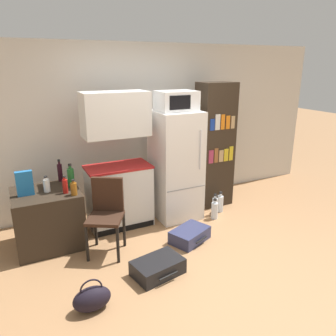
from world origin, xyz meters
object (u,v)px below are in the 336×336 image
handbag (92,299)px  water_bottle_middle (215,210)px  bottle_wine_dark (60,172)px  bowl (25,185)px  bottle_ketchup_red (65,186)px  bookshelf (214,146)px  microwave (176,101)px  suitcase_small_flat (158,267)px  bottle_amber_beer (74,189)px  bottle_green_tall (71,177)px  kitchen_hutch (118,168)px  chair (107,209)px  refrigerator (176,165)px  bottle_milk_white (47,185)px  water_bottle_front (220,203)px  side_table (48,218)px  water_bottle_back (215,206)px  cereal_box (25,183)px  suitcase_large_flat (190,235)px

handbag → water_bottle_middle: 2.38m
bottle_wine_dark → bowl: 0.46m
bottle_ketchup_red → bookshelf: bearing=8.2°
microwave → suitcase_small_flat: size_ratio=0.90×
bookshelf → bottle_amber_beer: size_ratio=10.08×
microwave → bottle_green_tall: microwave is taller
kitchen_hutch → chair: bearing=-120.5°
bottle_amber_beer → bottle_wine_dark: (-0.06, 0.58, 0.04)m
bottle_green_tall → chair: 0.65m
bottle_green_tall → suitcase_small_flat: size_ratio=0.51×
refrigerator → microwave: microwave is taller
microwave → handbag: microwave is taller
handbag → bottle_ketchup_red: bearing=88.6°
bottle_wine_dark → bottle_milk_white: bottle_wine_dark is taller
bottle_milk_white → water_bottle_front: size_ratio=0.61×
microwave → kitchen_hutch: bearing=174.5°
side_table → chair: (0.63, -0.47, 0.19)m
bookshelf → water_bottle_back: bookshelf is taller
bowl → kitchen_hutch: bearing=-7.7°
bowl → cereal_box: (-0.01, -0.31, 0.13)m
side_table → bottle_green_tall: (0.33, 0.03, 0.49)m
side_table → suitcase_small_flat: bearing=-51.0°
water_bottle_front → bookshelf: bearing=76.7°
cereal_box → suitcase_small_flat: bearing=-44.8°
bowl → water_bottle_back: (2.58, -0.51, -0.60)m
bottle_wine_dark → suitcase_large_flat: bearing=-36.7°
bottle_ketchup_red → water_bottle_front: bearing=-0.1°
bowl → water_bottle_middle: bearing=-13.8°
bottle_milk_white → cereal_box: cereal_box is taller
side_table → bottle_wine_dark: (0.24, 0.31, 0.49)m
bottle_amber_beer → bottle_ketchup_red: bearing=126.4°
kitchen_hutch → bottle_amber_beer: 0.79m
bowl → bottle_wine_dark: bearing=3.3°
cereal_box → water_bottle_back: (2.59, -0.20, -0.73)m
suitcase_small_flat → chair: bearing=103.7°
side_table → handbag: 1.46m
refrigerator → bottle_green_tall: refrigerator is taller
kitchen_hutch → bowl: size_ratio=14.01×
refrigerator → bottle_green_tall: bearing=-179.4°
bookshelf → bottle_amber_beer: bookshelf is taller
refrigerator → water_bottle_back: refrigerator is taller
bottle_ketchup_red → suitcase_large_flat: (1.42, -0.57, -0.73)m
side_table → water_bottle_middle: size_ratio=2.49×
side_table → handbag: bearing=-82.5°
bottle_amber_beer → water_bottle_front: 2.31m
bookshelf → bottle_amber_beer: bearing=-168.9°
bottle_amber_beer → bottle_wine_dark: 0.59m
cereal_box → water_bottle_middle: bearing=-6.9°
cereal_box → water_bottle_middle: size_ratio=0.94×
cereal_box → water_bottle_back: size_ratio=0.88×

